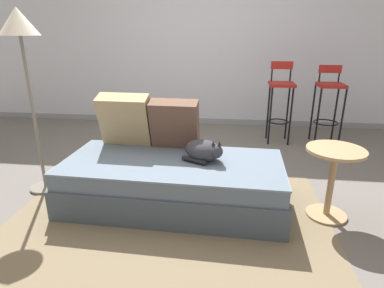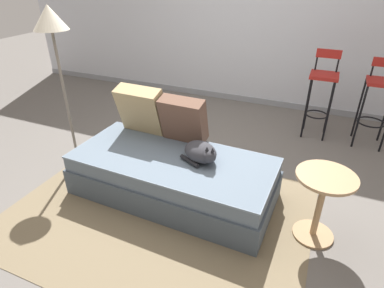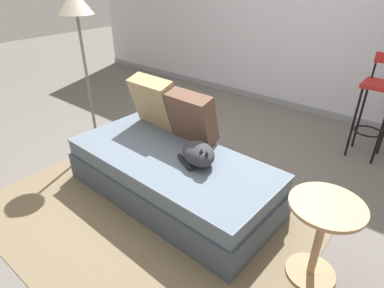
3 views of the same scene
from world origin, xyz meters
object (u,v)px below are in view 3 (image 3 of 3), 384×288
(bar_stool_near_window, at_px, (378,98))
(floor_lamp, at_px, (77,18))
(side_table, at_px, (321,231))
(throw_pillow_corner, at_px, (155,102))
(throw_pillow_middle, at_px, (192,117))
(cat, at_px, (199,154))
(couch, at_px, (171,175))

(bar_stool_near_window, xyz_separation_m, floor_lamp, (-2.38, -1.69, 0.72))
(side_table, relative_size, floor_lamp, 0.36)
(bar_stool_near_window, distance_m, floor_lamp, 3.01)
(throw_pillow_corner, relative_size, side_table, 0.85)
(throw_pillow_corner, bearing_deg, bar_stool_near_window, 42.85)
(throw_pillow_corner, relative_size, bar_stool_near_window, 0.47)
(throw_pillow_corner, relative_size, throw_pillow_middle, 1.09)
(cat, height_order, side_table, cat)
(couch, height_order, side_table, side_table)
(cat, relative_size, floor_lamp, 0.24)
(throw_pillow_corner, xyz_separation_m, cat, (0.75, -0.29, -0.16))
(cat, bearing_deg, floor_lamp, 176.58)
(side_table, bearing_deg, couch, 178.12)
(couch, bearing_deg, throw_pillow_corner, 145.55)
(throw_pillow_corner, bearing_deg, couch, -34.45)
(throw_pillow_middle, height_order, floor_lamp, floor_lamp)
(throw_pillow_middle, bearing_deg, throw_pillow_corner, 178.12)
(couch, bearing_deg, cat, 11.10)
(floor_lamp, bearing_deg, couch, -6.37)
(cat, distance_m, floor_lamp, 1.76)
(throw_pillow_middle, height_order, side_table, throw_pillow_middle)
(throw_pillow_middle, bearing_deg, bar_stool_near_window, 52.74)
(couch, relative_size, throw_pillow_middle, 4.12)
(couch, distance_m, throw_pillow_corner, 0.75)
(cat, xyz_separation_m, bar_stool_near_window, (0.86, 1.79, 0.15))
(bar_stool_near_window, bearing_deg, cat, -115.61)
(throw_pillow_middle, relative_size, side_table, 0.78)
(couch, relative_size, bar_stool_near_window, 1.78)
(side_table, bearing_deg, cat, 174.82)
(couch, relative_size, floor_lamp, 1.16)
(throw_pillow_middle, relative_size, floor_lamp, 0.28)
(couch, distance_m, bar_stool_near_window, 2.19)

